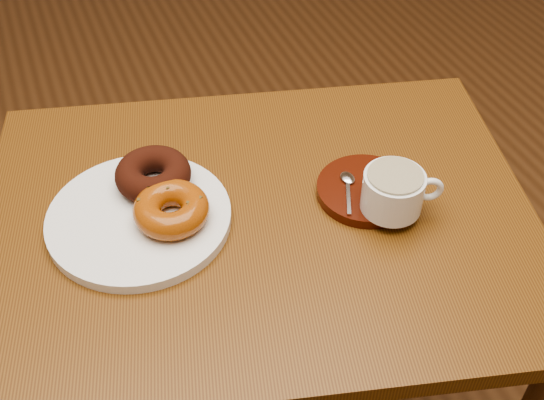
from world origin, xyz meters
name	(u,v)px	position (x,y,z in m)	size (l,w,h in m)	color
cafe_table	(260,267)	(0.24, -0.21, 0.62)	(0.91, 0.77, 0.74)	brown
donut_plate	(139,218)	(0.08, -0.16, 0.74)	(0.26, 0.26, 0.02)	white
donut_cinnamon	(153,174)	(0.11, -0.11, 0.77)	(0.11, 0.11, 0.04)	#36130A
donut_caramel	(171,209)	(0.12, -0.19, 0.77)	(0.13, 0.13, 0.04)	#9C4A11
saucer	(366,190)	(0.40, -0.23, 0.74)	(0.14, 0.14, 0.02)	#3D1208
coffee_cup	(394,191)	(0.41, -0.28, 0.78)	(0.11, 0.09, 0.06)	white
teaspoon	(348,182)	(0.38, -0.21, 0.75)	(0.04, 0.08, 0.01)	silver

